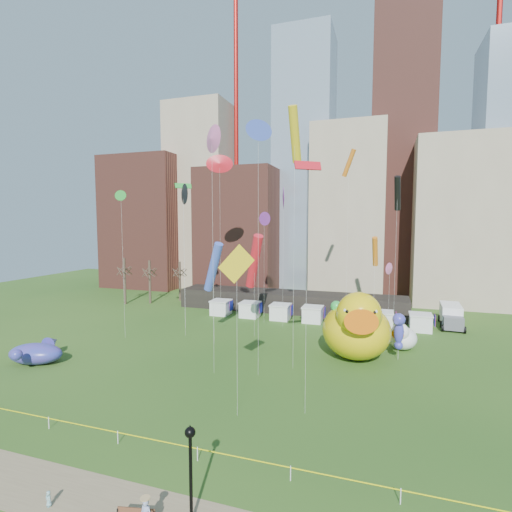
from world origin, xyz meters
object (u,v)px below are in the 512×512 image
(seahorse_green, at_px, (336,314))
(whale_inflatable, at_px, (37,353))
(toddler, at_px, (49,499))
(box_truck, at_px, (451,315))
(small_duck, at_px, (402,337))
(seahorse_purple, at_px, (399,328))
(lamppost, at_px, (191,464))
(big_duck, at_px, (357,327))

(seahorse_green, relative_size, whale_inflatable, 0.84)
(whale_inflatable, relative_size, toddler, 8.70)
(box_truck, bearing_deg, small_duck, -115.60)
(small_duck, xyz_separation_m, seahorse_purple, (-0.56, -3.75, 1.97))
(seahorse_green, distance_m, box_truck, 22.69)
(small_duck, xyz_separation_m, lamppost, (-11.19, -31.36, 1.60))
(lamppost, height_order, toddler, lamppost)
(box_truck, bearing_deg, seahorse_purple, -111.63)
(big_duck, distance_m, toddler, 31.23)
(lamppost, bearing_deg, box_truck, 67.61)
(big_duck, height_order, small_duck, big_duck)
(seahorse_green, relative_size, toddler, 7.34)
(seahorse_green, xyz_separation_m, seahorse_purple, (6.70, 0.17, -1.08))
(big_duck, xyz_separation_m, box_truck, (12.13, 18.25, -2.03))
(big_duck, distance_m, seahorse_green, 2.74)
(seahorse_purple, xyz_separation_m, whale_inflatable, (-36.67, -13.08, -2.37))
(whale_inflatable, xyz_separation_m, lamppost, (26.03, -14.54, 2.00))
(seahorse_purple, bearing_deg, big_duck, -148.50)
(small_duck, xyz_separation_m, seahorse_green, (-7.26, -3.92, 3.05))
(toddler, bearing_deg, whale_inflatable, 160.64)
(toddler, bearing_deg, big_duck, 84.80)
(seahorse_green, bearing_deg, whale_inflatable, -151.08)
(big_duck, distance_m, small_duck, 7.28)
(big_duck, bearing_deg, seahorse_green, 147.87)
(seahorse_purple, height_order, whale_inflatable, seahorse_purple)
(whale_inflatable, distance_m, toddler, 24.25)
(seahorse_green, bearing_deg, toddler, -106.41)
(small_duck, xyz_separation_m, toddler, (-18.90, -32.70, -1.11))
(seahorse_purple, xyz_separation_m, toddler, (-18.35, -28.95, -3.08))
(whale_inflatable, xyz_separation_m, box_truck, (44.43, 30.13, 0.42))
(big_duck, height_order, seahorse_green, big_duck)
(small_duck, height_order, seahorse_green, seahorse_green)
(big_duck, relative_size, box_truck, 1.46)
(small_duck, height_order, toddler, small_duck)
(seahorse_purple, bearing_deg, seahorse_green, -162.43)
(seahorse_purple, relative_size, toddler, 6.18)
(lamppost, relative_size, toddler, 6.13)
(whale_inflatable, distance_m, box_truck, 53.69)
(big_duck, relative_size, toddler, 12.76)
(big_duck, relative_size, small_duck, 2.24)
(small_duck, distance_m, seahorse_purple, 4.27)
(big_duck, xyz_separation_m, small_duck, (4.92, 4.95, -2.05))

